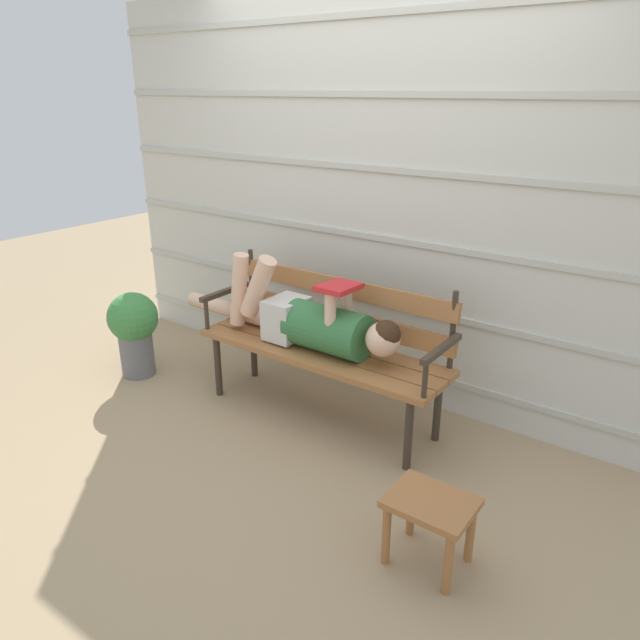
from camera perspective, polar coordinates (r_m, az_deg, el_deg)
ground_plane at (r=3.59m, az=-1.21°, el=-9.95°), size 12.00×12.00×0.00m
house_siding at (r=3.68m, az=5.07°, el=11.22°), size 4.23×0.08×2.45m
park_bench at (r=3.51m, az=0.64°, el=-1.72°), size 1.56×0.45×0.89m
reclining_person at (r=3.46m, az=-1.08°, el=-0.05°), size 1.66×0.27×0.52m
footstool at (r=2.59m, az=10.53°, el=-17.81°), size 0.35×0.27×0.32m
potted_plant at (r=4.23m, az=-17.42°, el=-0.73°), size 0.34×0.34×0.59m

